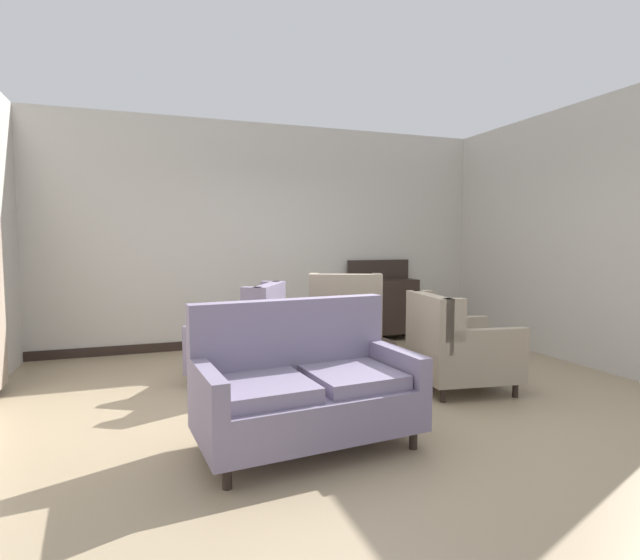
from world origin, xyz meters
The scene contains 12 objects.
ground centered at (0.00, 0.00, 0.00)m, with size 9.00×9.00×0.00m, color #9E896B.
wall_back centered at (0.00, 2.76, 1.56)m, with size 6.59×0.08×3.12m, color #BCB7AD.
wall_right centered at (3.21, 0.83, 1.56)m, with size 0.08×3.87×3.12m, color #BCB7AD.
baseboard_back centered at (0.00, 2.71, 0.06)m, with size 6.43×0.03×0.12m, color black.
coffee_table centered at (0.13, 0.27, 0.41)m, with size 0.97×0.97×0.49m.
porcelain_vase centered at (0.10, 0.25, 0.62)m, with size 0.20×0.20×0.33m.
settee centered at (-0.65, -0.79, 0.42)m, with size 1.62×0.96×1.04m.
armchair_back_corner centered at (-0.75, 0.99, 0.43)m, with size 1.15×1.11×1.04m.
armchair_far_left centered at (1.19, -0.03, 0.42)m, with size 1.01×0.94×0.97m.
armchair_foreground_right centered at (0.49, 1.19, 0.46)m, with size 1.07×1.08×1.12m.
side_table centered at (1.52, 0.74, 0.43)m, with size 0.49×0.49×0.72m.
sideboard centered at (1.63, 2.47, 0.52)m, with size 1.01×0.39×1.19m.
Camera 1 is at (-1.70, -4.12, 1.49)m, focal length 27.58 mm.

